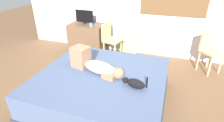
% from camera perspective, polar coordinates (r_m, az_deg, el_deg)
% --- Properties ---
extents(ground_plane, '(16.00, 16.00, 0.00)m').
position_cam_1_polar(ground_plane, '(2.95, -1.40, -14.62)').
color(ground_plane, brown).
extents(bed, '(1.98, 1.89, 0.53)m').
position_cam_1_polar(bed, '(2.92, -3.17, -8.70)').
color(bed, '#38383D').
rests_on(bed, ground).
extents(person_lying, '(0.94, 0.44, 0.34)m').
position_cam_1_polar(person_lying, '(2.83, -5.52, -1.03)').
color(person_lying, '#CCB299').
rests_on(person_lying, bed).
extents(cat, '(0.36, 0.15, 0.21)m').
position_cam_1_polar(cat, '(2.45, 7.21, -7.11)').
color(cat, black).
rests_on(cat, bed).
extents(desk, '(0.90, 0.56, 0.74)m').
position_cam_1_polar(desk, '(4.78, -7.77, 7.29)').
color(desk, brown).
rests_on(desk, ground).
extents(tv_monitor, '(0.48, 0.10, 0.35)m').
position_cam_1_polar(tv_monitor, '(4.65, -8.81, 13.76)').
color(tv_monitor, black).
rests_on(tv_monitor, desk).
extents(cup, '(0.08, 0.08, 0.09)m').
position_cam_1_polar(cup, '(4.44, -6.75, 11.41)').
color(cup, teal).
rests_on(cup, desk).
extents(chair_by_desk, '(0.45, 0.45, 0.86)m').
position_cam_1_polar(chair_by_desk, '(4.32, -0.65, 7.34)').
color(chair_by_desk, tan).
rests_on(chair_by_desk, ground).
extents(chair_spare, '(0.54, 0.54, 0.86)m').
position_cam_1_polar(chair_spare, '(4.24, 28.77, 3.50)').
color(chair_spare, tan).
rests_on(chair_spare, ground).
extents(curtain_left, '(0.44, 0.06, 2.38)m').
position_cam_1_polar(curtain_left, '(4.48, 5.84, 16.95)').
color(curtain_left, '#ADCC75').
rests_on(curtain_left, ground).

